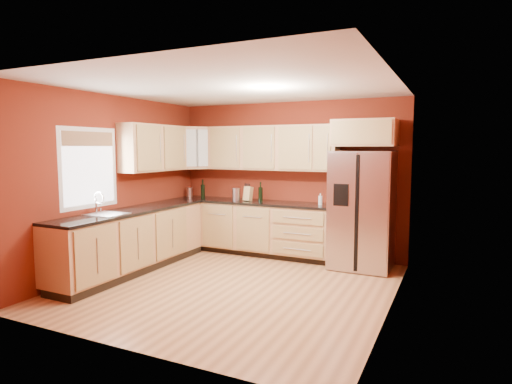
% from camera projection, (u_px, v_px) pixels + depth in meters
% --- Properties ---
extents(floor, '(4.00, 4.00, 0.00)m').
position_uv_depth(floor, '(233.00, 286.00, 5.68)').
color(floor, '#A2693E').
rests_on(floor, ground).
extents(ceiling, '(4.00, 4.00, 0.00)m').
position_uv_depth(ceiling, '(232.00, 87.00, 5.41)').
color(ceiling, silver).
rests_on(ceiling, wall_back).
extents(wall_back, '(4.00, 0.04, 2.60)m').
position_uv_depth(wall_back, '(288.00, 179.00, 7.34)').
color(wall_back, maroon).
rests_on(wall_back, floor).
extents(wall_front, '(4.00, 0.04, 2.60)m').
position_uv_depth(wall_front, '(124.00, 208.00, 3.74)').
color(wall_front, maroon).
rests_on(wall_front, floor).
extents(wall_left, '(0.04, 4.00, 2.60)m').
position_uv_depth(wall_left, '(115.00, 183.00, 6.39)').
color(wall_left, maroon).
rests_on(wall_left, floor).
extents(wall_right, '(0.04, 4.00, 2.60)m').
position_uv_depth(wall_right, '(393.00, 196.00, 4.69)').
color(wall_right, maroon).
rests_on(wall_right, floor).
extents(base_cabinets_back, '(2.90, 0.60, 0.88)m').
position_uv_depth(base_cabinets_back, '(252.00, 228.00, 7.39)').
color(base_cabinets_back, tan).
rests_on(base_cabinets_back, floor).
extents(base_cabinets_left, '(0.60, 2.80, 0.88)m').
position_uv_depth(base_cabinets_left, '(132.00, 241.00, 6.36)').
color(base_cabinets_left, tan).
rests_on(base_cabinets_left, floor).
extents(countertop_back, '(2.90, 0.62, 0.04)m').
position_uv_depth(countertop_back, '(251.00, 202.00, 7.34)').
color(countertop_back, black).
rests_on(countertop_back, base_cabinets_back).
extents(countertop_left, '(0.62, 2.80, 0.04)m').
position_uv_depth(countertop_left, '(132.00, 211.00, 6.30)').
color(countertop_left, black).
rests_on(countertop_left, base_cabinets_left).
extents(upper_cabinets_back, '(2.30, 0.33, 0.75)m').
position_uv_depth(upper_cabinets_back, '(271.00, 148.00, 7.24)').
color(upper_cabinets_back, tan).
rests_on(upper_cabinets_back, wall_back).
extents(upper_cabinets_left, '(0.33, 1.35, 0.75)m').
position_uv_depth(upper_cabinets_left, '(154.00, 148.00, 6.92)').
color(upper_cabinets_left, tan).
rests_on(upper_cabinets_left, wall_left).
extents(corner_upper_cabinet, '(0.67, 0.67, 0.75)m').
position_uv_depth(corner_upper_cabinet, '(195.00, 148.00, 7.70)').
color(corner_upper_cabinet, tan).
rests_on(corner_upper_cabinet, wall_back).
extents(over_fridge_cabinet, '(0.92, 0.60, 0.40)m').
position_uv_depth(over_fridge_cabinet, '(365.00, 133.00, 6.42)').
color(over_fridge_cabinet, tan).
rests_on(over_fridge_cabinet, wall_back).
extents(refrigerator, '(0.90, 0.75, 1.78)m').
position_uv_depth(refrigerator, '(362.00, 210.00, 6.47)').
color(refrigerator, silver).
rests_on(refrigerator, floor).
extents(window, '(0.03, 0.90, 1.00)m').
position_uv_depth(window, '(89.00, 168.00, 5.91)').
color(window, white).
rests_on(window, wall_left).
extents(sink_faucet, '(0.50, 0.42, 0.30)m').
position_uv_depth(sink_faucet, '(106.00, 204.00, 5.84)').
color(sink_faucet, silver).
rests_on(sink_faucet, countertop_left).
extents(canister_left, '(0.12, 0.12, 0.17)m').
position_uv_depth(canister_left, '(190.00, 192.00, 7.93)').
color(canister_left, silver).
rests_on(canister_left, countertop_back).
extents(canister_right, '(0.14, 0.14, 0.22)m').
position_uv_depth(canister_right, '(236.00, 194.00, 7.37)').
color(canister_right, silver).
rests_on(canister_right, countertop_back).
extents(wine_bottle_a, '(0.10, 0.10, 0.34)m').
position_uv_depth(wine_bottle_a, '(203.00, 189.00, 7.72)').
color(wine_bottle_a, black).
rests_on(wine_bottle_a, countertop_back).
extents(wine_bottle_b, '(0.08, 0.08, 0.33)m').
position_uv_depth(wine_bottle_b, '(261.00, 192.00, 7.26)').
color(wine_bottle_b, black).
rests_on(wine_bottle_b, countertop_back).
extents(knife_block, '(0.13, 0.12, 0.24)m').
position_uv_depth(knife_block, '(248.00, 194.00, 7.34)').
color(knife_block, tan).
rests_on(knife_block, countertop_back).
extents(soap_dispenser, '(0.08, 0.08, 0.19)m').
position_uv_depth(soap_dispenser, '(320.00, 199.00, 6.80)').
color(soap_dispenser, silver).
rests_on(soap_dispenser, countertop_back).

